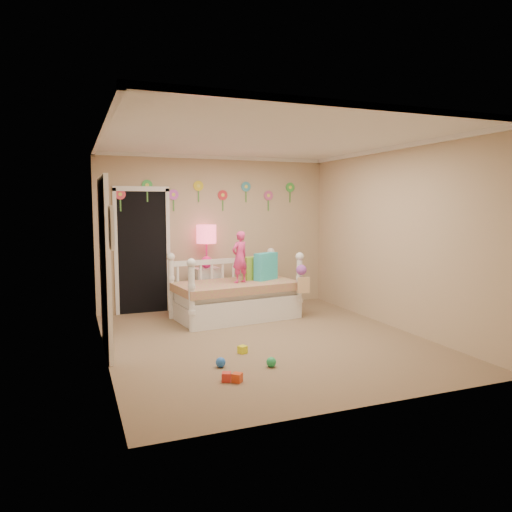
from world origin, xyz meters
name	(u,v)px	position (x,y,z in m)	size (l,w,h in m)	color
floor	(265,340)	(0.00, 0.00, 0.00)	(4.00, 4.50, 0.01)	#7F684C
ceiling	(266,138)	(0.00, 0.00, 2.60)	(4.00, 4.50, 0.01)	white
back_wall	(216,232)	(0.00, 2.25, 1.30)	(4.00, 0.01, 2.60)	tan
left_wall	(103,246)	(-2.00, 0.00, 1.30)	(0.01, 4.50, 2.60)	tan
right_wall	(394,238)	(2.00, 0.00, 1.30)	(0.01, 4.50, 2.60)	tan
crown_molding	(266,141)	(0.00, 0.00, 2.57)	(4.00, 4.50, 0.06)	white
daybed	(236,286)	(0.04, 1.33, 0.52)	(1.90, 1.02, 1.03)	white
pillow_turquoise	(266,266)	(0.57, 1.36, 0.79)	(0.43, 0.15, 0.43)	#24B7A6
pillow_lime	(255,268)	(0.42, 1.47, 0.76)	(0.39, 0.14, 0.37)	#88C03A
child	(240,257)	(0.08, 1.24, 0.97)	(0.29, 0.19, 0.80)	#EC3581
nightstand	(207,289)	(-0.22, 2.05, 0.36)	(0.43, 0.33, 0.72)	white
table_lamp	(206,239)	(-0.22, 2.05, 1.20)	(0.33, 0.33, 0.72)	#F42082
closet_doorway	(143,250)	(-1.25, 2.23, 1.03)	(0.90, 0.04, 2.07)	black
flower_decals	(211,195)	(-0.09, 2.24, 1.94)	(3.40, 0.02, 0.50)	#B2668C
mirror_closet	(105,265)	(-1.96, 0.30, 1.05)	(0.07, 1.30, 2.10)	white
wall_picture	(111,227)	(-1.97, -0.90, 1.55)	(0.05, 0.34, 0.42)	white
hanging_bag	(302,280)	(0.95, 0.84, 0.63)	(0.20, 0.16, 0.36)	beige
toy_scatter	(235,360)	(-0.68, -0.77, 0.06)	(0.80, 1.30, 0.11)	#996666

